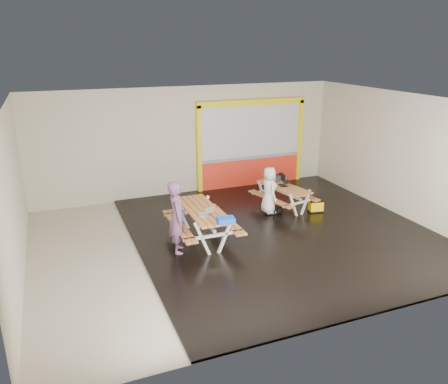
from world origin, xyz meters
name	(u,v)px	position (x,y,z in m)	size (l,w,h in m)	color
room	(238,174)	(0.00, 0.00, 1.75)	(10.02, 8.02, 3.52)	beige
deck	(280,231)	(1.25, 0.00, 0.03)	(7.50, 7.98, 0.05)	black
kiosk	(251,146)	(2.20, 3.93, 1.44)	(3.88, 0.16, 3.00)	#F63420
picnic_table_left	(202,217)	(-0.85, 0.23, 0.67)	(1.51, 2.20, 0.88)	#BF753C
picnic_table_right	(283,192)	(2.13, 1.45, 0.57)	(1.62, 2.07, 0.74)	#BF753C
person_left	(177,217)	(-1.60, -0.17, 0.92)	(0.64, 0.42, 1.76)	#72496F
person_right	(269,190)	(1.51, 1.21, 0.77)	(0.66, 0.43, 1.35)	white
laptop_left	(206,213)	(-0.89, -0.17, 0.92)	(0.44, 0.42, 0.15)	silver
laptop_right	(284,184)	(2.17, 1.50, 0.78)	(0.36, 0.32, 0.14)	black
blue_pouch	(226,220)	(-0.62, -0.78, 0.93)	(0.40, 0.28, 0.12)	blue
toolbox	(274,179)	(2.08, 1.97, 0.83)	(0.41, 0.27, 0.22)	black
backpack	(281,179)	(2.49, 2.28, 0.68)	(0.26, 0.19, 0.39)	black
dark_case	(274,210)	(1.71, 1.23, 0.12)	(0.37, 0.28, 0.14)	black
fluke_bag	(316,206)	(2.88, 0.84, 0.22)	(0.45, 0.34, 0.35)	black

